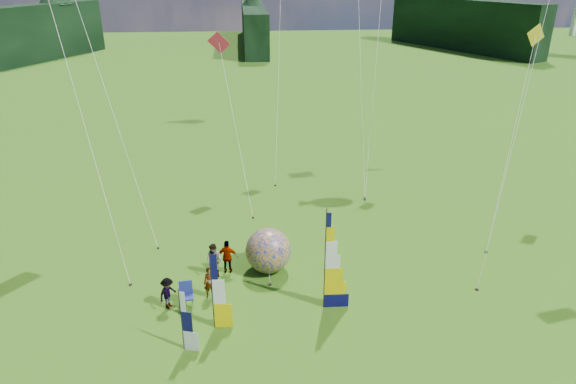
{
  "coord_description": "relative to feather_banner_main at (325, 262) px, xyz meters",
  "views": [
    {
      "loc": [
        -2.82,
        -15.74,
        14.31
      ],
      "look_at": [
        -1.0,
        4.0,
        5.5
      ],
      "focal_mm": 32.0,
      "sensor_mm": 36.0,
      "label": 1
    }
  ],
  "objects": [
    {
      "name": "ground",
      "position": [
        -0.56,
        -3.27,
        -2.41
      ],
      "size": [
        220.0,
        220.0,
        0.0
      ],
      "primitive_type": "plane",
      "color": "#4E7B17",
      "rests_on": "ground"
    },
    {
      "name": "treeline_ring",
      "position": [
        -0.56,
        -3.27,
        1.59
      ],
      "size": [
        210.0,
        210.0,
        8.0
      ],
      "primitive_type": null,
      "color": "black",
      "rests_on": "ground"
    },
    {
      "name": "feather_banner_main",
      "position": [
        0.0,
        0.0,
        0.0
      ],
      "size": [
        1.31,
        0.14,
        4.81
      ],
      "primitive_type": null,
      "rotation": [
        0.0,
        0.0,
        -0.03
      ],
      "color": "#0A0947",
      "rests_on": "ground"
    },
    {
      "name": "side_banner_left",
      "position": [
        -4.89,
        -0.97,
        -0.58
      ],
      "size": [
        1.02,
        0.18,
        3.65
      ],
      "primitive_type": null,
      "rotation": [
        0.0,
        0.0,
        -0.08
      ],
      "color": "#E4C800",
      "rests_on": "ground"
    },
    {
      "name": "side_banner_far",
      "position": [
        -6.06,
        -2.24,
        -1.0
      ],
      "size": [
        0.84,
        0.35,
        2.82
      ],
      "primitive_type": null,
      "rotation": [
        0.0,
        0.0,
        -0.3
      ],
      "color": "white",
      "rests_on": "ground"
    },
    {
      "name": "bol_inflatable",
      "position": [
        -2.32,
        3.36,
        -1.26
      ],
      "size": [
        2.72,
        2.72,
        2.3
      ],
      "primitive_type": "sphere",
      "rotation": [
        0.0,
        0.0,
        0.21
      ],
      "color": "#00208A",
      "rests_on": "ground"
    },
    {
      "name": "spectator_a",
      "position": [
        -5.15,
        1.26,
        -1.61
      ],
      "size": [
        0.58,
        0.38,
        1.59
      ],
      "primitive_type": "imported",
      "rotation": [
        0.0,
        0.0,
        0.0
      ],
      "color": "#66594C",
      "rests_on": "ground"
    },
    {
      "name": "spectator_b",
      "position": [
        -5.02,
        3.05,
        -1.51
      ],
      "size": [
        0.97,
        0.75,
        1.79
      ],
      "primitive_type": "imported",
      "rotation": [
        0.0,
        0.0,
        -0.43
      ],
      "color": "#66594C",
      "rests_on": "ground"
    },
    {
      "name": "spectator_c",
      "position": [
        -7.01,
        0.67,
        -1.65
      ],
      "size": [
        0.88,
        1.01,
        1.52
      ],
      "primitive_type": "imported",
      "rotation": [
        0.0,
        0.0,
        0.93
      ],
      "color": "#66594C",
      "rests_on": "ground"
    },
    {
      "name": "spectator_d",
      "position": [
        -4.36,
        3.34,
        -1.5
      ],
      "size": [
        1.11,
        0.56,
        1.81
      ],
      "primitive_type": "imported",
      "rotation": [
        0.0,
        0.0,
        3.01
      ],
      "color": "#66594C",
      "rests_on": "ground"
    },
    {
      "name": "camp_chair",
      "position": [
        -6.19,
        0.68,
        -1.83
      ],
      "size": [
        0.75,
        0.75,
        1.16
      ],
      "primitive_type": null,
      "rotation": [
        0.0,
        0.0,
        0.13
      ],
      "color": "navy",
      "rests_on": "ground"
    },
    {
      "name": "kite_whale",
      "position": [
        4.89,
        16.68,
        7.53
      ],
      "size": [
        7.41,
        14.03,
        19.87
      ],
      "primitive_type": null,
      "rotation": [
        0.0,
        0.0,
        -0.28
      ],
      "color": "black",
      "rests_on": "ground"
    },
    {
      "name": "kite_rainbow_delta",
      "position": [
        -10.4,
        8.9,
        5.92
      ],
      "size": [
        11.88,
        12.53,
        16.65
      ],
      "primitive_type": null,
      "rotation": [
        0.0,
        0.0,
        0.43
      ],
      "color": "#F52304",
      "rests_on": "ground"
    },
    {
      "name": "kite_parafoil",
      "position": [
        10.22,
        4.27,
        6.52
      ],
      "size": [
        9.06,
        10.9,
        17.85
      ],
      "primitive_type": null,
      "rotation": [
        0.0,
        0.0,
        0.02
      ],
      "color": "#CA000F",
      "rests_on": "ground"
    },
    {
      "name": "small_kite_red",
      "position": [
        -3.83,
        12.8,
        3.0
      ],
      "size": [
        5.38,
        9.93,
        10.82
      ],
      "primitive_type": null,
      "rotation": [
        0.0,
        0.0,
        0.12
      ],
      "color": "#BD2239",
      "rests_on": "ground"
    },
    {
      "name": "small_kite_orange",
      "position": [
        5.61,
        14.91,
        5.2
      ],
      "size": [
        6.93,
        10.46,
        15.21
      ],
      "primitive_type": null,
      "rotation": [
        0.0,
        0.0,
        0.28
      ],
      "color": "#DA451E",
      "rests_on": "ground"
    },
    {
      "name": "small_kite_yellow",
      "position": [
        11.92,
        7.63,
        3.41
      ],
      "size": [
        9.8,
        11.41,
        11.64
      ],
      "primitive_type": null,
      "rotation": [
        0.0,
        0.0,
        0.32
      ],
      "color": "yellow",
      "rests_on": "ground"
    },
    {
      "name": "small_kite_pink",
      "position": [
        -11.15,
        6.17,
        5.61
      ],
      "size": [
        9.26,
        11.12,
        16.04
      ],
      "primitive_type": null,
      "rotation": [
        0.0,
        0.0,
        0.34
      ],
      "color": "#CB3083",
      "rests_on": "ground"
    },
    {
      "name": "small_kite_green",
      "position": [
        -0.38,
        19.89,
        8.81
      ],
      "size": [
        4.86,
        13.95,
        22.44
      ],
      "primitive_type": null,
      "rotation": [
        0.0,
        0.0,
        -0.06
      ],
      "color": "#0DCC34",
      "rests_on": "ground"
    }
  ]
}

